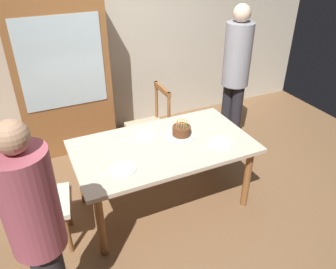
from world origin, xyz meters
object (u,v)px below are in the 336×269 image
(chair_upholstered, at_px, (30,199))
(person_guest, at_px, (236,71))
(plate_near_guest, at_px, (221,143))
(person_celebrant, at_px, (36,227))
(dining_table, at_px, (163,152))
(birthday_cake, at_px, (182,131))
(plate_far_side, at_px, (147,135))
(plate_near_celebrant, at_px, (124,169))
(china_cabinet, at_px, (62,78))
(chair_spindle_back, at_px, (150,127))

(chair_upholstered, relative_size, person_guest, 0.53)
(plate_near_guest, bearing_deg, person_celebrant, -159.90)
(dining_table, bearing_deg, birthday_cake, 18.67)
(plate_far_side, distance_m, person_guest, 1.44)
(plate_near_celebrant, bearing_deg, person_celebrant, -139.47)
(birthday_cake, height_order, chair_upholstered, chair_upholstered)
(person_celebrant, height_order, china_cabinet, china_cabinet)
(plate_near_guest, distance_m, chair_upholstered, 1.77)
(plate_near_celebrant, relative_size, person_guest, 0.12)
(plate_near_celebrant, distance_m, person_guest, 1.95)
(chair_spindle_back, height_order, china_cabinet, china_cabinet)
(plate_near_celebrant, xyz_separation_m, person_celebrant, (-0.73, -0.62, 0.22))
(plate_near_celebrant, height_order, person_guest, person_guest)
(plate_near_celebrant, height_order, chair_upholstered, chair_upholstered)
(plate_far_side, bearing_deg, person_guest, 18.58)
(dining_table, xyz_separation_m, china_cabinet, (-0.64, 1.56, 0.31))
(plate_far_side, bearing_deg, plate_near_celebrant, -131.55)
(chair_spindle_back, height_order, person_celebrant, person_celebrant)
(birthday_cake, bearing_deg, chair_upholstered, -176.00)
(chair_spindle_back, xyz_separation_m, china_cabinet, (-0.82, 0.76, 0.49))
(birthday_cake, height_order, chair_spindle_back, chair_spindle_back)
(dining_table, relative_size, person_guest, 0.94)
(birthday_cake, bearing_deg, person_celebrant, -147.30)
(person_celebrant, bearing_deg, china_cabinet, 76.92)
(plate_near_guest, xyz_separation_m, chair_spindle_back, (-0.33, 1.01, -0.27))
(plate_near_celebrant, distance_m, person_celebrant, 0.99)
(chair_upholstered, bearing_deg, chair_spindle_back, 30.15)
(person_celebrant, xyz_separation_m, person_guest, (2.45, 1.50, 0.09))
(plate_near_guest, relative_size, person_celebrant, 0.13)
(plate_far_side, distance_m, chair_spindle_back, 0.70)
(plate_near_celebrant, relative_size, plate_near_guest, 1.00)
(chair_upholstered, xyz_separation_m, person_guest, (2.49, 0.69, 0.51))
(dining_table, xyz_separation_m, plate_far_side, (-0.08, 0.22, 0.09))
(china_cabinet, bearing_deg, person_guest, -25.30)
(chair_upholstered, bearing_deg, dining_table, 1.10)
(person_celebrant, bearing_deg, dining_table, 35.05)
(dining_table, xyz_separation_m, birthday_cake, (0.23, 0.08, 0.13))
(plate_near_celebrant, relative_size, person_celebrant, 0.13)
(plate_near_celebrant, xyz_separation_m, chair_upholstered, (-0.77, 0.19, -0.20))
(plate_near_guest, relative_size, person_guest, 0.12)
(dining_table, xyz_separation_m, person_guest, (1.25, 0.66, 0.40))
(plate_near_celebrant, bearing_deg, person_guest, 27.12)
(china_cabinet, bearing_deg, dining_table, -67.69)
(chair_spindle_back, xyz_separation_m, chair_upholstered, (-1.42, -0.82, 0.07))
(dining_table, bearing_deg, plate_far_side, 111.50)
(birthday_cake, relative_size, plate_near_guest, 1.27)
(birthday_cake, height_order, plate_far_side, birthday_cake)
(plate_near_celebrant, relative_size, plate_far_side, 1.00)
(person_guest, distance_m, china_cabinet, 2.09)
(birthday_cake, xyz_separation_m, person_guest, (1.02, 0.59, 0.27))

